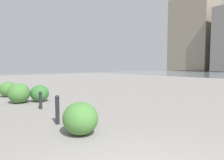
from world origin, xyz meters
name	(u,v)px	position (x,y,z in m)	size (l,w,h in m)	color
building_highrise	(193,35)	(32.98, -67.42, 13.18)	(14.12, 11.89, 28.43)	gray
bollard_near	(57,109)	(3.84, -0.66, 0.45)	(0.13, 0.13, 0.86)	#232328
bollard_mid	(41,100)	(6.14, -0.99, 0.37)	(0.13, 0.13, 0.71)	#232328
shrub_low	(19,93)	(8.01, -0.68, 0.45)	(1.07, 0.96, 0.91)	#477F38
shrub_round	(40,93)	(7.73, -1.52, 0.40)	(0.93, 0.84, 0.79)	#387533
shrub_wide	(8,89)	(10.36, -0.70, 0.42)	(0.98, 0.88, 0.83)	#477F38
shrub_tall	(80,118)	(2.69, -0.74, 0.41)	(0.96, 0.86, 0.81)	#477F38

